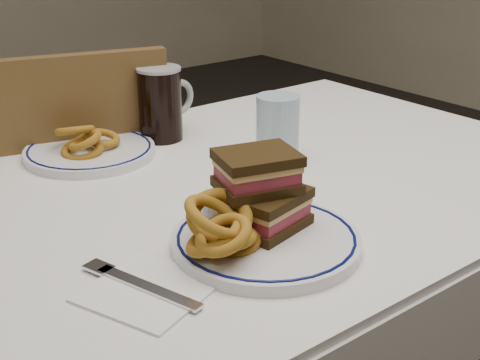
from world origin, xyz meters
TOP-DOWN VIEW (x-y plane):
  - dining_table at (0.00, 0.00)m, footprint 1.27×0.87m
  - chair_far at (-0.15, 0.48)m, footprint 0.53×0.53m
  - main_plate at (-0.14, -0.22)m, footprint 0.27×0.27m
  - reuben_sandwich at (-0.13, -0.19)m, footprint 0.14×0.13m
  - onion_rings_main at (-0.22, -0.22)m, footprint 0.13×0.12m
  - ketchup_ramekin at (-0.17, -0.13)m, footprint 0.06×0.06m
  - beer_mug at (0.00, 0.28)m, footprint 0.14×0.09m
  - water_glass at (0.10, 0.03)m, footprint 0.08×0.08m
  - far_plate at (-0.17, 0.28)m, footprint 0.25×0.25m
  - onion_rings_far at (-0.18, 0.27)m, footprint 0.13×0.12m
  - napkin_fork at (-0.34, -0.21)m, footprint 0.19×0.20m

SIDE VIEW (x-z plane):
  - chair_far at x=-0.15m, z-range 0.04..0.98m
  - dining_table at x=0.00m, z-range 0.27..1.02m
  - napkin_fork at x=-0.34m, z-range 0.75..0.76m
  - far_plate at x=-0.17m, z-range 0.75..0.77m
  - main_plate at x=-0.14m, z-range 0.75..0.77m
  - ketchup_ramekin at x=-0.17m, z-range 0.77..0.80m
  - onion_rings_far at x=-0.18m, z-range 0.75..0.82m
  - onion_rings_main at x=-0.22m, z-range 0.75..0.86m
  - water_glass at x=0.10m, z-range 0.75..0.88m
  - reuben_sandwich at x=-0.13m, z-range 0.77..0.88m
  - beer_mug at x=0.00m, z-range 0.75..0.90m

